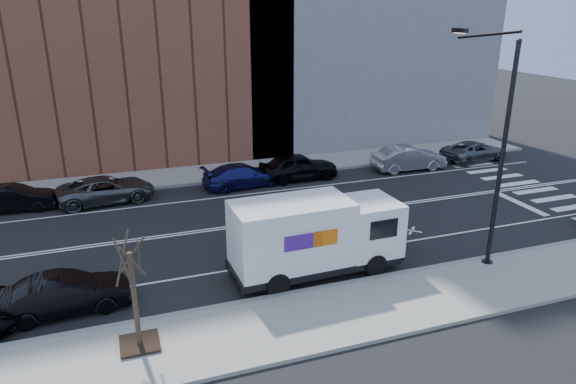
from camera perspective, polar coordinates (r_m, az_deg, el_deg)
ground at (r=25.74m, az=-1.79°, el=-3.30°), size 120.00×120.00×0.00m
sidewalk_near at (r=18.44m, az=6.77°, el=-13.14°), size 44.00×3.60×0.15m
sidewalk_far at (r=33.71m, az=-6.34°, el=2.33°), size 44.00×3.60×0.15m
curb_near at (r=19.82m, az=4.47°, el=-10.51°), size 44.00×0.25×0.17m
curb_far at (r=32.04m, az=-5.60°, el=1.45°), size 44.00×0.25×0.17m
crosswalk at (r=33.85m, az=24.98°, el=0.51°), size 3.00×14.00×0.01m
road_markings at (r=25.73m, az=-1.79°, el=-3.29°), size 40.00×8.60×0.01m
streetlight at (r=21.68m, az=22.01°, el=5.02°), size 0.44×4.02×9.34m
street_tree at (r=16.60m, az=-16.56°, el=-12.35°), size 1.20×1.20×3.75m
fedex_van at (r=20.25m, az=3.04°, el=-4.79°), size 6.98×2.64×3.15m
far_parked_b at (r=30.47m, az=-28.11°, el=-0.63°), size 4.22×1.69×1.36m
far_parked_c at (r=29.82m, az=-19.53°, el=0.26°), size 5.33×2.90×1.42m
far_parked_d at (r=30.70m, az=-5.07°, el=1.85°), size 4.97×2.45×1.39m
far_parked_e at (r=31.85m, az=1.16°, el=2.85°), size 4.93×2.02×1.67m
far_parked_f at (r=34.74m, az=13.27°, el=3.69°), size 4.90×1.83×1.60m
far_parked_g at (r=38.36m, az=20.01°, el=4.32°), size 5.11×2.83×1.35m
driving_sedan at (r=24.53m, az=6.54°, el=-2.93°), size 4.05×1.43×1.33m
near_parked_rear_a at (r=19.69m, az=-23.43°, el=-10.39°), size 4.35×1.79×1.40m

